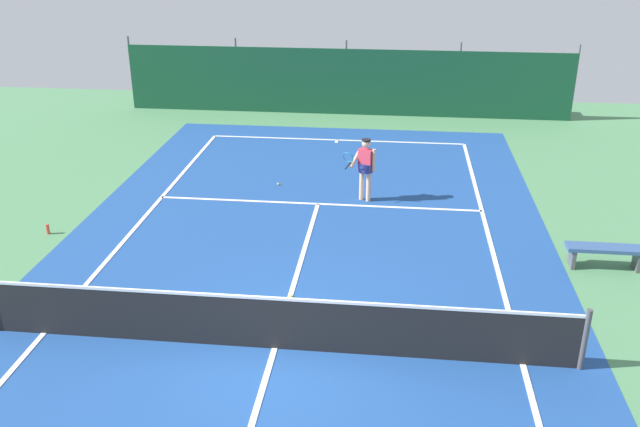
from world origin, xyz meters
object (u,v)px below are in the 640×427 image
Objects in this scene: parked_car at (334,74)px; tennis_ball_near_player at (291,296)px; tennis_ball_midcourt at (278,184)px; water_bottle at (48,229)px; courtside_bench at (606,252)px; tennis_net at (274,323)px; tennis_player at (365,165)px.

tennis_ball_near_player is at bearing -87.52° from parked_car.
water_bottle is at bearing -142.22° from tennis_ball_midcourt.
tennis_ball_midcourt is 0.04× the size of courtside_bench.
courtside_bench reaches higher than tennis_ball_midcourt.
tennis_net is 1.76m from tennis_ball_near_player.
tennis_ball_near_player is 0.02× the size of parked_car.
tennis_ball_near_player is 6.59m from courtside_bench.
water_bottle is at bearing 146.66° from tennis_net.
parked_car reaches higher than tennis_ball_midcourt.
courtside_bench is at bearing 17.26° from tennis_ball_near_player.
tennis_ball_midcourt is at bearing 152.14° from courtside_bench.
tennis_net is 7.29m from courtside_bench.
parked_car is at bearing 115.63° from courtside_bench.
courtside_bench is (6.99, -14.57, -0.46)m from parked_car.
tennis_ball_near_player is at bearing -78.07° from tennis_ball_midcourt.
tennis_ball_midcourt is 6.02m from water_bottle.
tennis_player is 24.85× the size of tennis_ball_midcourt.
parked_car is (0.55, 10.58, 0.81)m from tennis_ball_midcourt.
tennis_player is 11.56m from parked_car.
tennis_player is 6.83× the size of water_bottle.
tennis_ball_near_player is at bearing -20.51° from water_bottle.
parked_car reaches higher than tennis_net.
parked_car is (-0.68, 18.21, 0.33)m from tennis_net.
courtside_bench is at bearing -27.86° from tennis_ball_midcourt.
tennis_player is (1.16, 6.80, 0.45)m from tennis_net.
tennis_player is 6.07m from courtside_bench.
tennis_player is 1.03× the size of courtside_bench.
tennis_net reaches higher than tennis_ball_near_player.
tennis_ball_midcourt is at bearing 5.95° from tennis_player.
parked_car is at bearing 69.58° from water_bottle.
water_bottle is (-4.76, -3.69, 0.09)m from tennis_ball_midcourt.
tennis_ball_near_player is 6.42m from water_bottle.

